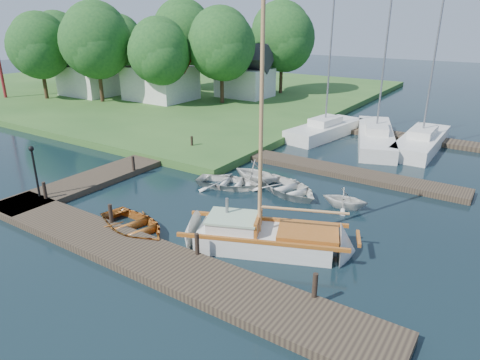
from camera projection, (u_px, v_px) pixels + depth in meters
The scene contains 32 objects.
ground at pixel (240, 204), 19.96m from camera, with size 160.00×160.00×0.00m, color black.
near_dock at pixel (147, 257), 15.24m from camera, with size 18.00×2.20×0.30m, color #2F251D.
left_dock at pixel (147, 160), 25.59m from camera, with size 2.20×18.00×0.30m, color #2F251D.
far_dock at pixel (334, 170), 23.93m from camera, with size 14.00×1.60×0.30m, color #2F251D.
shore at pixel (147, 87), 51.46m from camera, with size 50.00×40.00×0.50m, color #305A24.
mooring_post_0 at pixel (45, 190), 19.69m from camera, with size 0.16×0.16×0.80m, color black.
mooring_post_1 at pixel (111, 213), 17.37m from camera, with size 0.16×0.16×0.80m, color black.
mooring_post_2 at pixel (197, 244), 15.04m from camera, with size 0.16×0.16×0.80m, color black.
mooring_post_3 at pixel (315, 285), 12.72m from camera, with size 0.16×0.16×0.80m, color black.
mooring_post_4 at pixel (133, 163), 23.33m from camera, with size 0.16×0.16×0.80m, color black.
mooring_post_5 at pixel (192, 142), 27.22m from camera, with size 0.16×0.16×0.80m, color black.
lamp_post at pixel (34, 164), 19.53m from camera, with size 0.24×0.24×2.44m.
sailboat at pixel (269, 240), 16.04m from camera, with size 7.36×4.54×9.83m.
dinghy at pixel (133, 223), 17.24m from camera, with size 2.64×3.69×0.76m, color #80410B.
tender_a at pixel (229, 181), 21.84m from camera, with size 2.41×3.37×0.70m, color silver.
tender_b at pixel (256, 171), 22.13m from camera, with size 2.26×2.62×1.38m, color silver.
tender_c at pixel (288, 186), 21.01m from camera, with size 2.64×3.70×0.77m, color silver.
tender_d at pixel (345, 197), 19.35m from camera, with size 1.76×2.04×1.07m, color silver.
marina_boat_0 at pixel (325, 129), 31.07m from camera, with size 3.38×7.53×10.38m.
marina_boat_1 at pixel (376, 136), 29.31m from camera, with size 5.14×9.53×10.00m.
marina_boat_2 at pixel (422, 140), 28.11m from camera, with size 2.21×7.93×11.36m.
house_a at pixel (160, 74), 41.69m from camera, with size 6.30×5.00×6.29m.
house_b at pixel (90, 73), 44.33m from camera, with size 5.77×4.50×5.79m.
house_c at pixel (245, 76), 43.39m from camera, with size 5.25×4.00×5.28m.
tree_0 at pixel (39, 46), 41.30m from camera, with size 6.12×6.07×8.28m.
tree_1 at pixel (96, 41), 39.56m from camera, with size 6.70×6.70×9.20m.
tree_2 at pixel (160, 52), 38.32m from camera, with size 5.83×5.75×7.82m.
tree_3 at pixel (222, 45), 39.16m from camera, with size 6.41×6.38×8.74m.
tree_4 at pixel (183, 35), 46.21m from camera, with size 7.01×7.01×9.66m.
tree_5 at pixel (119, 43), 49.13m from camera, with size 6.00×5.94×8.10m.
tree_6 at pixel (56, 41), 49.03m from camera, with size 6.24×6.20×8.46m.
tree_7 at pixel (283, 37), 44.22m from camera, with size 6.83×6.83×9.38m.
Camera 1 is at (10.09, -15.20, 8.17)m, focal length 32.00 mm.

